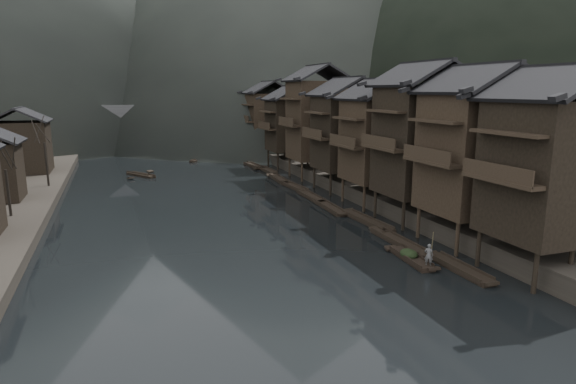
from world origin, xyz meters
name	(u,v)px	position (x,y,z in m)	size (l,w,h in m)	color
water	(256,264)	(0.00, 0.00, 0.00)	(300.00, 300.00, 0.00)	black
right_bank	(389,156)	(35.00, 40.00, 0.90)	(40.00, 200.00, 1.80)	#2D2823
stilt_houses	(355,118)	(17.28, 18.95, 8.72)	(9.00, 67.60, 15.45)	black
bare_trees	(0,166)	(-17.00, 10.22, 6.26)	(3.61, 44.91, 7.22)	black
moored_sampans	(303,191)	(11.86, 21.15, 0.20)	(2.60, 61.09, 0.47)	black
midriver_boats	(170,167)	(-1.00, 44.86, 0.20)	(14.02, 17.52, 0.45)	black
stone_bridge	(159,124)	(0.00, 72.00, 5.11)	(40.00, 6.00, 9.00)	#4C4C4F
hero_sampan	(411,258)	(10.51, -3.13, 0.20)	(1.46, 5.31, 0.44)	black
cargo_heap	(409,249)	(10.49, -2.89, 0.79)	(1.16, 1.52, 0.69)	black
boatman	(429,252)	(10.65, -4.96, 1.24)	(0.58, 0.38, 1.60)	slate
bamboo_pole	(434,217)	(10.85, -4.96, 3.66)	(0.06, 0.06, 3.94)	#8C7A51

